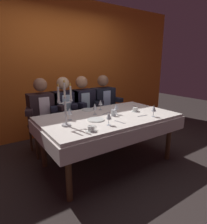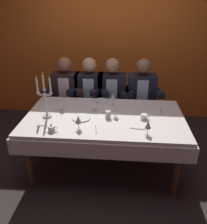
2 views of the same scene
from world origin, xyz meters
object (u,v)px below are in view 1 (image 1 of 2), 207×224
at_px(seated_diner_3, 103,101).
at_px(water_tumbler_0, 113,113).
at_px(wine_glass_3, 70,112).
at_px(seated_diner_1, 64,107).
at_px(wine_glass_0, 95,107).
at_px(candelabra, 65,108).
at_px(coffee_cup_0, 91,129).
at_px(seated_diner_2, 82,104).
at_px(wine_glass_2, 109,116).
at_px(wine_glass_4, 100,103).
at_px(dining_table, 108,123).
at_px(dinner_plate_1, 88,110).
at_px(wine_glass_5, 116,107).
at_px(coffee_cup_1, 135,110).
at_px(wine_glass_1, 154,109).
at_px(dinner_plate_0, 96,120).
at_px(seated_diner_0, 42,110).

bearing_deg(seated_diner_3, water_tumbler_0, -115.80).
bearing_deg(wine_glass_3, seated_diner_1, 72.35).
bearing_deg(wine_glass_0, candelabra, -156.69).
bearing_deg(coffee_cup_0, seated_diner_2, 66.00).
distance_m(wine_glass_2, wine_glass_4, 0.77).
bearing_deg(dining_table, water_tumbler_0, -48.89).
distance_m(dinner_plate_1, seated_diner_2, 0.47).
bearing_deg(seated_diner_2, wine_glass_5, -84.75).
xyz_separation_m(coffee_cup_1, seated_diner_3, (0.03, 0.93, -0.03)).
relative_size(wine_glass_1, wine_glass_3, 1.00).
distance_m(wine_glass_1, seated_diner_3, 1.29).
relative_size(wine_glass_1, wine_glass_2, 1.00).
bearing_deg(wine_glass_1, wine_glass_3, 153.46).
distance_m(wine_glass_0, seated_diner_3, 0.98).
bearing_deg(seated_diner_1, wine_glass_5, -64.55).
height_order(water_tumbler_0, seated_diner_2, seated_diner_2).
distance_m(wine_glass_2, seated_diner_1, 1.25).
xyz_separation_m(dinner_plate_0, wine_glass_2, (0.02, -0.26, 0.11)).
relative_size(dinner_plate_0, seated_diner_1, 0.18).
bearing_deg(coffee_cup_1, wine_glass_2, -156.99).
distance_m(dinner_plate_0, seated_diner_1, 0.98).
bearing_deg(dining_table, wine_glass_0, 131.13).
distance_m(wine_glass_2, wine_glass_3, 0.55).
distance_m(candelabra, wine_glass_2, 0.52).
distance_m(candelabra, seated_diner_1, 1.07).
height_order(wine_glass_3, seated_diner_0, seated_diner_0).
relative_size(candelabra, coffee_cup_0, 4.13).
xyz_separation_m(dining_table, water_tumbler_0, (0.05, -0.05, 0.16)).
relative_size(coffee_cup_0, seated_diner_1, 0.11).
relative_size(wine_glass_1, coffee_cup_1, 1.24).
relative_size(dinner_plate_1, water_tumbler_0, 2.42).
bearing_deg(dining_table, wine_glass_3, 168.78).
height_order(wine_glass_1, coffee_cup_0, wine_glass_1).
bearing_deg(dinner_plate_1, wine_glass_3, -144.97).
xyz_separation_m(candelabra, wine_glass_0, (0.55, 0.24, -0.10)).
height_order(candelabra, wine_glass_5, candelabra).
distance_m(dinner_plate_1, seated_diner_0, 0.74).
relative_size(wine_glass_2, wine_glass_5, 1.00).
xyz_separation_m(wine_glass_5, coffee_cup_0, (-0.66, -0.40, -0.09)).
bearing_deg(coffee_cup_1, seated_diner_3, 88.21).
relative_size(coffee_cup_1, seated_diner_1, 0.11).
xyz_separation_m(candelabra, wine_glass_1, (1.16, -0.32, -0.10)).
height_order(dinner_plate_0, wine_glass_2, wine_glass_2).
xyz_separation_m(dinner_plate_0, seated_diner_2, (0.31, 0.98, -0.01)).
height_order(wine_glass_2, wine_glass_4, same).
relative_size(wine_glass_3, water_tumbler_0, 1.87).
relative_size(dining_table, dinner_plate_1, 9.12).
distance_m(water_tumbler_0, seated_diner_1, 1.00).
xyz_separation_m(candelabra, wine_glass_3, (0.14, 0.19, -0.10)).
relative_size(dinner_plate_0, coffee_cup_1, 1.69).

